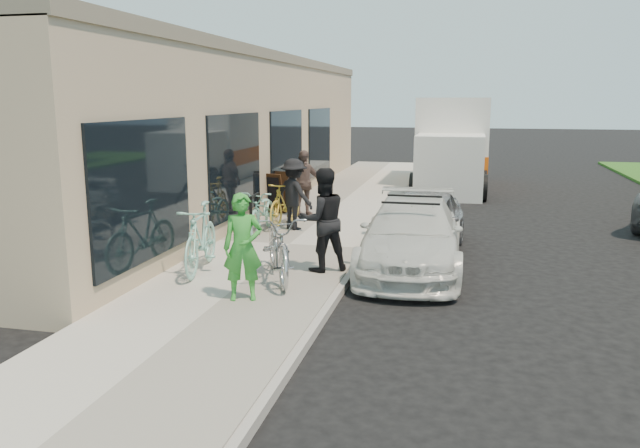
{
  "coord_description": "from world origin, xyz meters",
  "views": [
    {
      "loc": [
        1.37,
        -8.73,
        3.0
      ],
      "look_at": [
        -0.84,
        0.75,
        1.05
      ],
      "focal_mm": 35.0,
      "sensor_mm": 36.0,
      "label": 1
    }
  ],
  "objects_px": {
    "woman_rider": "(243,247)",
    "cruiser_bike_b": "(263,211)",
    "cruiser_bike_a": "(201,238)",
    "sedan_white": "(412,235)",
    "sedan_silver": "(422,223)",
    "cruiser_bike_c": "(285,203)",
    "moving_truck": "(452,148)",
    "tandem_bike": "(279,246)",
    "bike_rack": "(255,212)",
    "sandwich_board": "(277,192)",
    "bystander_a": "(294,194)",
    "bystander_b": "(303,183)",
    "man_standing": "(323,220)"
  },
  "relations": [
    {
      "from": "woman_rider",
      "to": "cruiser_bike_b",
      "type": "height_order",
      "value": "woman_rider"
    },
    {
      "from": "cruiser_bike_a",
      "to": "sedan_white",
      "type": "bearing_deg",
      "value": 14.24
    },
    {
      "from": "cruiser_bike_b",
      "to": "cruiser_bike_a",
      "type": "bearing_deg",
      "value": -94.02
    },
    {
      "from": "sedan_silver",
      "to": "cruiser_bike_c",
      "type": "distance_m",
      "value": 3.48
    },
    {
      "from": "moving_truck",
      "to": "woman_rider",
      "type": "xyz_separation_m",
      "value": [
        -2.59,
        -13.85,
        -0.43
      ]
    },
    {
      "from": "tandem_bike",
      "to": "cruiser_bike_c",
      "type": "height_order",
      "value": "tandem_bike"
    },
    {
      "from": "bike_rack",
      "to": "cruiser_bike_c",
      "type": "xyz_separation_m",
      "value": [
        0.25,
        1.39,
        -0.03
      ]
    },
    {
      "from": "sandwich_board",
      "to": "sedan_white",
      "type": "distance_m",
      "value": 5.66
    },
    {
      "from": "bike_rack",
      "to": "bystander_a",
      "type": "distance_m",
      "value": 1.21
    },
    {
      "from": "sandwich_board",
      "to": "moving_truck",
      "type": "bearing_deg",
      "value": 76.25
    },
    {
      "from": "cruiser_bike_c",
      "to": "bystander_b",
      "type": "bearing_deg",
      "value": 90.94
    },
    {
      "from": "tandem_bike",
      "to": "cruiser_bike_a",
      "type": "bearing_deg",
      "value": 149.54
    },
    {
      "from": "cruiser_bike_a",
      "to": "cruiser_bike_b",
      "type": "height_order",
      "value": "cruiser_bike_a"
    },
    {
      "from": "sedan_white",
      "to": "bystander_a",
      "type": "bearing_deg",
      "value": 139.51
    },
    {
      "from": "cruiser_bike_a",
      "to": "cruiser_bike_b",
      "type": "distance_m",
      "value": 3.14
    },
    {
      "from": "moving_truck",
      "to": "cruiser_bike_c",
      "type": "bearing_deg",
      "value": -112.06
    },
    {
      "from": "bystander_a",
      "to": "bike_rack",
      "type": "bearing_deg",
      "value": 91.35
    },
    {
      "from": "sedan_white",
      "to": "cruiser_bike_b",
      "type": "xyz_separation_m",
      "value": [
        -3.35,
        1.69,
        0.0
      ]
    },
    {
      "from": "sandwich_board",
      "to": "woman_rider",
      "type": "distance_m",
      "value": 7.13
    },
    {
      "from": "bike_rack",
      "to": "bystander_b",
      "type": "xyz_separation_m",
      "value": [
        0.36,
        2.6,
        0.26
      ]
    },
    {
      "from": "sedan_white",
      "to": "woman_rider",
      "type": "distance_m",
      "value": 3.51
    },
    {
      "from": "sandwich_board",
      "to": "cruiser_bike_a",
      "type": "distance_m",
      "value": 5.65
    },
    {
      "from": "sedan_white",
      "to": "bystander_b",
      "type": "bearing_deg",
      "value": 126.47
    },
    {
      "from": "man_standing",
      "to": "bystander_b",
      "type": "distance_m",
      "value": 5.01
    },
    {
      "from": "sedan_white",
      "to": "woman_rider",
      "type": "bearing_deg",
      "value": -130.23
    },
    {
      "from": "woman_rider",
      "to": "bike_rack",
      "type": "bearing_deg",
      "value": 87.78
    },
    {
      "from": "cruiser_bike_a",
      "to": "tandem_bike",
      "type": "bearing_deg",
      "value": -15.07
    },
    {
      "from": "sedan_white",
      "to": "moving_truck",
      "type": "height_order",
      "value": "moving_truck"
    },
    {
      "from": "man_standing",
      "to": "bystander_a",
      "type": "bearing_deg",
      "value": -99.6
    },
    {
      "from": "sandwich_board",
      "to": "man_standing",
      "type": "distance_m",
      "value": 5.69
    },
    {
      "from": "woman_rider",
      "to": "bystander_b",
      "type": "xyz_separation_m",
      "value": [
        -0.82,
        6.54,
        0.04
      ]
    },
    {
      "from": "moving_truck",
      "to": "sedan_white",
      "type": "bearing_deg",
      "value": -91.75
    },
    {
      "from": "tandem_bike",
      "to": "sandwich_board",
      "type": "bearing_deg",
      "value": 83.31
    },
    {
      "from": "cruiser_bike_a",
      "to": "cruiser_bike_b",
      "type": "bearing_deg",
      "value": 80.28
    },
    {
      "from": "bike_rack",
      "to": "moving_truck",
      "type": "xyz_separation_m",
      "value": [
        3.78,
        9.92,
        0.65
      ]
    },
    {
      "from": "woman_rider",
      "to": "cruiser_bike_b",
      "type": "relative_size",
      "value": 0.86
    },
    {
      "from": "bystander_b",
      "to": "cruiser_bike_c",
      "type": "bearing_deg",
      "value": -137.05
    },
    {
      "from": "bike_rack",
      "to": "sedan_white",
      "type": "bearing_deg",
      "value": -19.55
    },
    {
      "from": "bike_rack",
      "to": "bystander_a",
      "type": "bearing_deg",
      "value": 61.65
    },
    {
      "from": "moving_truck",
      "to": "woman_rider",
      "type": "distance_m",
      "value": 14.1
    },
    {
      "from": "cruiser_bike_c",
      "to": "sedan_silver",
      "type": "bearing_deg",
      "value": -17.2
    },
    {
      "from": "cruiser_bike_b",
      "to": "man_standing",
      "type": "bearing_deg",
      "value": -56.86
    },
    {
      "from": "sandwich_board",
      "to": "cruiser_bike_b",
      "type": "height_order",
      "value": "sandwich_board"
    },
    {
      "from": "woman_rider",
      "to": "cruiser_bike_c",
      "type": "xyz_separation_m",
      "value": [
        -0.93,
        5.33,
        -0.25
      ]
    },
    {
      "from": "sedan_silver",
      "to": "bystander_a",
      "type": "bearing_deg",
      "value": 164.21
    },
    {
      "from": "sandwich_board",
      "to": "cruiser_bike_c",
      "type": "relative_size",
      "value": 0.58
    },
    {
      "from": "sedan_silver",
      "to": "cruiser_bike_c",
      "type": "height_order",
      "value": "sedan_silver"
    },
    {
      "from": "woman_rider",
      "to": "cruiser_bike_a",
      "type": "xyz_separation_m",
      "value": [
        -1.23,
        1.3,
        -0.21
      ]
    },
    {
      "from": "moving_truck",
      "to": "cruiser_bike_b",
      "type": "bearing_deg",
      "value": -111.39
    },
    {
      "from": "man_standing",
      "to": "cruiser_bike_b",
      "type": "relative_size",
      "value": 0.96
    }
  ]
}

